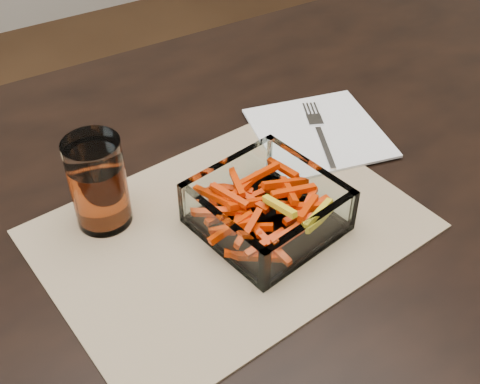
% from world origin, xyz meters
% --- Properties ---
extents(dining_table, '(1.60, 0.90, 0.75)m').
position_xyz_m(dining_table, '(0.00, 0.00, 0.66)').
color(dining_table, black).
rests_on(dining_table, ground).
extents(placemat, '(0.48, 0.38, 0.00)m').
position_xyz_m(placemat, '(-0.12, -0.04, 0.75)').
color(placemat, tan).
rests_on(placemat, dining_table).
extents(glass_bowl, '(0.18, 0.18, 0.06)m').
position_xyz_m(glass_bowl, '(-0.08, -0.06, 0.78)').
color(glass_bowl, white).
rests_on(glass_bowl, placemat).
extents(tumbler, '(0.07, 0.07, 0.12)m').
position_xyz_m(tumbler, '(-0.25, 0.05, 0.81)').
color(tumbler, white).
rests_on(tumbler, placemat).
extents(napkin, '(0.22, 0.22, 0.00)m').
position_xyz_m(napkin, '(0.09, 0.06, 0.76)').
color(napkin, white).
rests_on(napkin, placemat).
extents(fork, '(0.08, 0.16, 0.00)m').
position_xyz_m(fork, '(0.09, 0.06, 0.76)').
color(fork, silver).
rests_on(fork, napkin).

